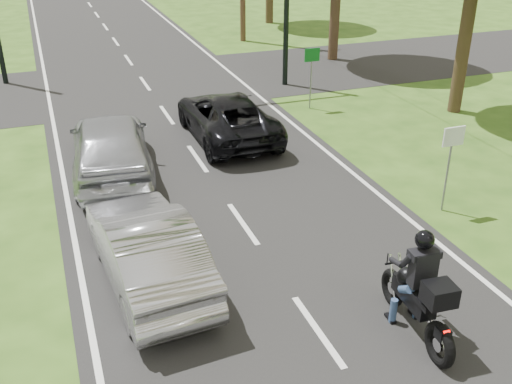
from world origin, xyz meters
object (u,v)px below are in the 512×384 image
motorcycle_rider (420,296)px  dark_suv (227,116)px  silver_suv (111,145)px  sign_white (452,149)px  sign_green (312,64)px  silver_sedan (147,248)px

motorcycle_rider → dark_suv: motorcycle_rider is taller
silver_suv → sign_white: size_ratio=2.36×
silver_suv → sign_green: sign_green is taller
motorcycle_rider → sign_green: size_ratio=1.10×
motorcycle_rider → sign_white: size_ratio=1.10×
motorcycle_rider → sign_green: (3.35, 11.61, 0.80)m
dark_suv → silver_sedan: (-3.76, -6.82, 0.06)m
motorcycle_rider → silver_suv: motorcycle_rider is taller
dark_suv → sign_green: sign_green is taller
silver_suv → motorcycle_rider: bearing=120.6°
motorcycle_rider → dark_suv: (-0.23, 9.93, -0.10)m
motorcycle_rider → dark_suv: bearing=95.6°
dark_suv → sign_green: 4.06m
dark_suv → silver_sedan: bearing=61.1°
silver_sedan → silver_suv: (0.05, 5.26, 0.11)m
sign_white → sign_green: size_ratio=1.00×
motorcycle_rider → silver_sedan: motorcycle_rider is taller
silver_sedan → sign_green: 11.26m
motorcycle_rider → silver_sedan: size_ratio=0.52×
silver_sedan → dark_suv: bearing=-123.2°
silver_sedan → sign_green: size_ratio=2.12×
motorcycle_rider → silver_suv: 9.26m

